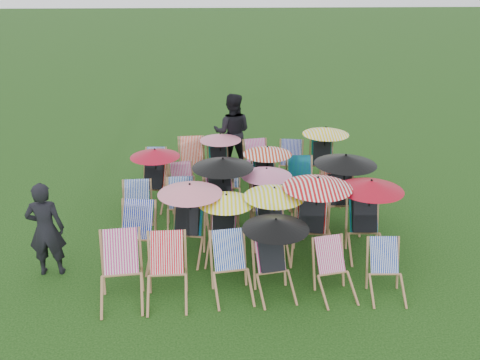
{
  "coord_description": "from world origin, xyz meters",
  "views": [
    {
      "loc": [
        -0.49,
        -9.39,
        4.97
      ],
      "look_at": [
        -0.07,
        0.34,
        0.9
      ],
      "focal_mm": 40.0,
      "sensor_mm": 36.0,
      "label": 1
    }
  ],
  "objects_px": {
    "deckchair_5": "(387,272)",
    "person_left": "(46,229)",
    "deckchair_0": "(121,272)",
    "deckchair_29": "(323,153)",
    "person_rear": "(232,132)"
  },
  "relations": [
    {
      "from": "deckchair_0",
      "to": "deckchair_29",
      "type": "relative_size",
      "value": 0.79
    },
    {
      "from": "deckchair_0",
      "to": "deckchair_29",
      "type": "bearing_deg",
      "value": 43.28
    },
    {
      "from": "deckchair_0",
      "to": "person_rear",
      "type": "bearing_deg",
      "value": 64.75
    },
    {
      "from": "deckchair_29",
      "to": "deckchair_0",
      "type": "bearing_deg",
      "value": -124.71
    },
    {
      "from": "deckchair_5",
      "to": "person_left",
      "type": "xyz_separation_m",
      "value": [
        -5.47,
        0.87,
        0.41
      ]
    },
    {
      "from": "deckchair_5",
      "to": "deckchair_0",
      "type": "bearing_deg",
      "value": -178.23
    },
    {
      "from": "deckchair_0",
      "to": "deckchair_29",
      "type": "xyz_separation_m",
      "value": [
        4.0,
        4.72,
        0.17
      ]
    },
    {
      "from": "deckchair_0",
      "to": "person_left",
      "type": "relative_size",
      "value": 0.62
    },
    {
      "from": "person_left",
      "to": "person_rear",
      "type": "bearing_deg",
      "value": -128.32
    },
    {
      "from": "deckchair_5",
      "to": "person_rear",
      "type": "bearing_deg",
      "value": 114.33
    },
    {
      "from": "person_left",
      "to": "person_rear",
      "type": "height_order",
      "value": "person_rear"
    },
    {
      "from": "deckchair_0",
      "to": "person_left",
      "type": "bearing_deg",
      "value": 141.29
    },
    {
      "from": "person_left",
      "to": "deckchair_0",
      "type": "bearing_deg",
      "value": 144.0
    },
    {
      "from": "deckchair_5",
      "to": "person_left",
      "type": "distance_m",
      "value": 5.56
    },
    {
      "from": "person_left",
      "to": "person_rear",
      "type": "distance_m",
      "value": 5.67
    }
  ]
}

